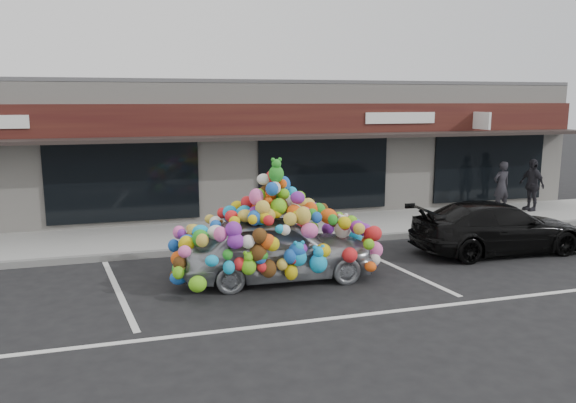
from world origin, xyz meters
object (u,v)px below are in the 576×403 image
object	(u,v)px
pedestrian_a	(501,186)
toy_car	(277,239)
pedestrian_c	(532,185)
black_sedan	(497,227)

from	to	relation	value
pedestrian_a	toy_car	bearing A→B (deg)	23.06
pedestrian_a	pedestrian_c	bearing A→B (deg)	163.04
toy_car	pedestrian_a	distance (m)	9.74
pedestrian_c	black_sedan	bearing A→B (deg)	-51.93
toy_car	pedestrian_a	bearing A→B (deg)	-61.07
pedestrian_a	pedestrian_c	world-z (taller)	pedestrian_c
toy_car	black_sedan	world-z (taller)	toy_car
toy_car	pedestrian_c	xyz separation A→B (m)	(9.70, 4.09, 0.15)
pedestrian_a	pedestrian_c	distance (m)	1.00
toy_car	pedestrian_a	size ratio (longest dim) A/B	2.72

